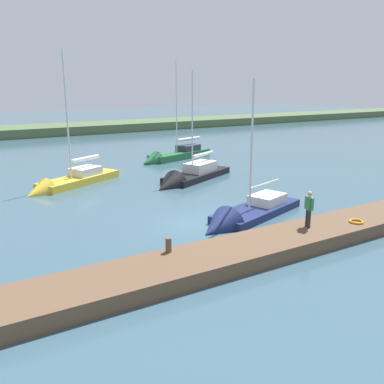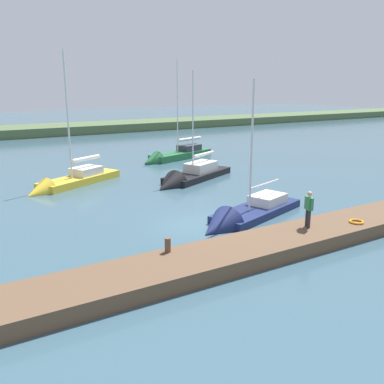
{
  "view_description": "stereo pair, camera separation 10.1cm",
  "coord_description": "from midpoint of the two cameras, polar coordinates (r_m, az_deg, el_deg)",
  "views": [
    {
      "loc": [
        10.57,
        16.79,
        6.74
      ],
      "look_at": [
        -0.22,
        -0.98,
        1.39
      ],
      "focal_mm": 39.11,
      "sensor_mm": 36.0,
      "label": 1
    },
    {
      "loc": [
        10.48,
        16.84,
        6.74
      ],
      "look_at": [
        -0.22,
        -0.98,
        1.39
      ],
      "focal_mm": 39.11,
      "sensor_mm": 36.0,
      "label": 2
    }
  ],
  "objects": [
    {
      "name": "life_ring_buoy",
      "position": [
        20.62,
        21.64,
        -3.79
      ],
      "size": [
        0.66,
        0.66,
        0.1
      ],
      "primitive_type": "torus",
      "color": "orange",
      "rests_on": "dock_pier"
    },
    {
      "name": "sailboat_far_right",
      "position": [
        29.81,
        -16.3,
        1.02
      ],
      "size": [
        7.58,
        5.17,
        9.86
      ],
      "rotation": [
        0.0,
        0.0,
        0.49
      ],
      "color": "gold",
      "rests_on": "ground_plane"
    },
    {
      "name": "person_on_dock",
      "position": [
        19.04,
        15.78,
        -1.96
      ],
      "size": [
        0.36,
        0.6,
        1.64
      ],
      "rotation": [
        0.0,
        0.0,
        2.79
      ],
      "color": "#28282D",
      "rests_on": "dock_pier"
    },
    {
      "name": "sailboat_behind_pier",
      "position": [
        21.57,
        7.0,
        -3.61
      ],
      "size": [
        7.58,
        4.13,
        7.99
      ],
      "rotation": [
        0.0,
        0.0,
        0.31
      ],
      "color": "navy",
      "rests_on": "ground_plane"
    },
    {
      "name": "dock_pier",
      "position": [
        17.35,
        9.18,
        -7.55
      ],
      "size": [
        24.47,
        2.56,
        0.61
      ],
      "primitive_type": "cube",
      "color": "brown",
      "rests_on": "ground_plane"
    },
    {
      "name": "sailboat_inner_slip",
      "position": [
        38.93,
        -2.42,
        4.77
      ],
      "size": [
        8.19,
        4.11,
        9.73
      ],
      "rotation": [
        0.0,
        0.0,
        0.3
      ],
      "color": "#236638",
      "rests_on": "ground_plane"
    },
    {
      "name": "sailboat_far_left",
      "position": [
        29.98,
        -0.47,
        1.72
      ],
      "size": [
        7.86,
        5.12,
        8.71
      ],
      "rotation": [
        0.0,
        0.0,
        0.43
      ],
      "color": "black",
      "rests_on": "ground_plane"
    },
    {
      "name": "mooring_post_near",
      "position": [
        15.9,
        -3.14,
        -7.22
      ],
      "size": [
        0.23,
        0.23,
        0.55
      ],
      "primitive_type": "cylinder",
      "color": "brown",
      "rests_on": "dock_pier"
    },
    {
      "name": "far_shoreline",
      "position": [
        62.14,
        -21.22,
        7.24
      ],
      "size": [
        180.0,
        8.0,
        2.4
      ],
      "primitive_type": "cube",
      "color": "#4C603D",
      "rests_on": "ground_plane"
    },
    {
      "name": "ground_plane",
      "position": [
        20.95,
        1.0,
        -4.35
      ],
      "size": [
        200.0,
        200.0,
        0.0
      ],
      "primitive_type": "plane",
      "color": "#385666"
    }
  ]
}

